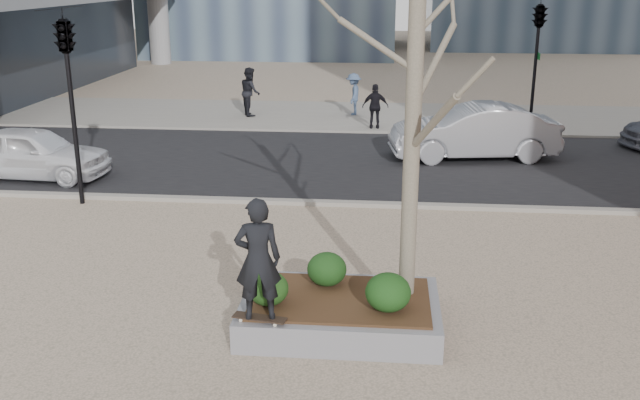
# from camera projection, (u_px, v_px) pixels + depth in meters

# --- Properties ---
(ground) EXTENTS (120.00, 120.00, 0.00)m
(ground) POSITION_uv_depth(u_px,v_px,m) (276.00, 324.00, 11.07)
(ground) COLOR tan
(ground) RESTS_ON ground
(street) EXTENTS (60.00, 8.00, 0.02)m
(street) POSITION_uv_depth(u_px,v_px,m) (329.00, 162.00, 20.55)
(street) COLOR black
(street) RESTS_ON ground
(far_sidewalk) EXTENTS (60.00, 6.00, 0.02)m
(far_sidewalk) POSITION_uv_depth(u_px,v_px,m) (344.00, 116.00, 27.19)
(far_sidewalk) COLOR gray
(far_sidewalk) RESTS_ON ground
(planter) EXTENTS (3.00, 2.00, 0.45)m
(planter) POSITION_uv_depth(u_px,v_px,m) (340.00, 313.00, 10.91)
(planter) COLOR gray
(planter) RESTS_ON ground
(planter_mulch) EXTENTS (2.70, 1.70, 0.04)m
(planter_mulch) POSITION_uv_depth(u_px,v_px,m) (340.00, 299.00, 10.84)
(planter_mulch) COLOR #382314
(planter_mulch) RESTS_ON planter
(sycamore_tree) EXTENTS (2.80, 2.80, 6.60)m
(sycamore_tree) POSITION_uv_depth(u_px,v_px,m) (415.00, 78.00, 10.02)
(sycamore_tree) COLOR gray
(sycamore_tree) RESTS_ON planter_mulch
(shrub_left) EXTENTS (0.60, 0.60, 0.51)m
(shrub_left) POSITION_uv_depth(u_px,v_px,m) (268.00, 288.00, 10.54)
(shrub_left) COLOR #184014
(shrub_left) RESTS_ON planter_mulch
(shrub_middle) EXTENTS (0.62, 0.62, 0.53)m
(shrub_middle) POSITION_uv_depth(u_px,v_px,m) (327.00, 269.00, 11.20)
(shrub_middle) COLOR #143F15
(shrub_middle) RESTS_ON planter_mulch
(shrub_right) EXTENTS (0.67, 0.67, 0.57)m
(shrub_right) POSITION_uv_depth(u_px,v_px,m) (388.00, 292.00, 10.34)
(shrub_right) COLOR #173511
(shrub_right) RESTS_ON planter_mulch
(skateboard) EXTENTS (0.80, 0.35, 0.08)m
(skateboard) POSITION_uv_depth(u_px,v_px,m) (260.00, 319.00, 10.15)
(skateboard) COLOR black
(skateboard) RESTS_ON planter
(skateboarder) EXTENTS (0.72, 0.54, 1.78)m
(skateboarder) POSITION_uv_depth(u_px,v_px,m) (258.00, 259.00, 9.87)
(skateboarder) COLOR black
(skateboarder) RESTS_ON skateboard
(police_car) EXTENTS (4.11, 1.86, 1.37)m
(police_car) POSITION_uv_depth(u_px,v_px,m) (32.00, 153.00, 18.70)
(police_car) COLOR white
(police_car) RESTS_ON street
(car_silver) EXTENTS (4.97, 2.35, 1.58)m
(car_silver) POSITION_uv_depth(u_px,v_px,m) (474.00, 132.00, 20.67)
(car_silver) COLOR #ADAFB6
(car_silver) RESTS_ON street
(pedestrian_a) EXTENTS (0.96, 1.07, 1.82)m
(pedestrian_a) POSITION_uv_depth(u_px,v_px,m) (250.00, 92.00, 26.94)
(pedestrian_a) COLOR black
(pedestrian_a) RESTS_ON far_sidewalk
(pedestrian_b) EXTENTS (0.61, 1.03, 1.58)m
(pedestrian_b) POSITION_uv_depth(u_px,v_px,m) (353.00, 94.00, 27.08)
(pedestrian_b) COLOR #44597B
(pedestrian_b) RESTS_ON far_sidewalk
(pedestrian_c) EXTENTS (0.92, 0.41, 1.54)m
(pedestrian_c) POSITION_uv_depth(u_px,v_px,m) (375.00, 106.00, 24.70)
(pedestrian_c) COLOR black
(pedestrian_c) RESTS_ON far_sidewalk
(traffic_light_near) EXTENTS (0.60, 2.48, 4.50)m
(traffic_light_near) POSITION_uv_depth(u_px,v_px,m) (72.00, 109.00, 16.19)
(traffic_light_near) COLOR black
(traffic_light_near) RESTS_ON ground
(traffic_light_far) EXTENTS (0.60, 2.48, 4.50)m
(traffic_light_far) POSITION_uv_depth(u_px,v_px,m) (535.00, 66.00, 23.65)
(traffic_light_far) COLOR black
(traffic_light_far) RESTS_ON ground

